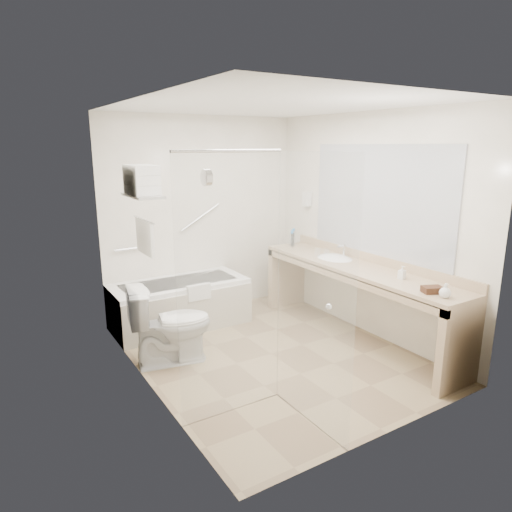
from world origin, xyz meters
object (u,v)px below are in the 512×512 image
bathtub (180,304)px  amenity_basket (432,290)px  toilet (171,325)px  water_bottle_left (292,240)px  vanity_counter (356,284)px

bathtub → amenity_basket: bearing=-59.5°
amenity_basket → toilet: bearing=140.0°
bathtub → toilet: size_ratio=1.97×
amenity_basket → water_bottle_left: size_ratio=0.84×
bathtub → amenity_basket: 2.89m
toilet → water_bottle_left: 2.09m
water_bottle_left → bathtub: bearing=170.6°
bathtub → toilet: bearing=-117.8°
bathtub → water_bottle_left: (1.48, -0.24, 0.67)m
amenity_basket → water_bottle_left: bearing=89.0°
water_bottle_left → amenity_basket: bearing=-91.0°
amenity_basket → water_bottle_left: 2.19m
water_bottle_left → toilet: bearing=-162.5°
vanity_counter → water_bottle_left: size_ratio=12.94×
toilet → amenity_basket: size_ratio=4.65×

